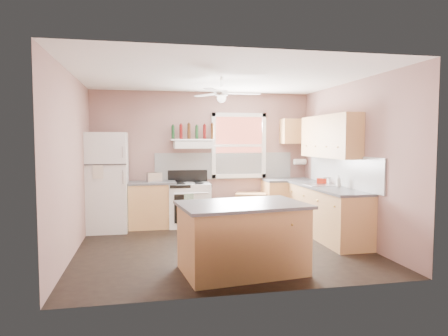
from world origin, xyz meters
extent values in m
plane|color=black|center=(0.00, 0.00, 0.00)|extent=(4.50, 4.50, 0.00)
plane|color=white|center=(0.00, 0.00, 2.70)|extent=(4.50, 4.50, 0.00)
cube|color=#89645C|center=(0.00, 2.02, 1.35)|extent=(4.50, 0.05, 2.70)
cube|color=#89645C|center=(2.27, 0.00, 1.35)|extent=(0.05, 4.00, 2.70)
cube|color=#89645C|center=(-2.27, 0.00, 1.35)|extent=(0.05, 4.00, 2.70)
cube|color=white|center=(0.45, 1.99, 1.18)|extent=(2.90, 0.03, 0.55)
cube|color=white|center=(2.23, 0.30, 1.18)|extent=(0.03, 2.60, 0.55)
cube|color=brown|center=(0.75, 1.98, 1.60)|extent=(1.00, 0.02, 1.20)
cube|color=white|center=(0.75, 1.96, 1.60)|extent=(1.16, 0.07, 1.36)
cube|color=white|center=(-1.91, 1.56, 0.93)|extent=(0.80, 0.78, 1.86)
cube|color=tan|center=(-1.06, 1.70, 0.43)|extent=(0.90, 0.60, 0.86)
cube|color=#48484A|center=(-1.06, 1.70, 0.88)|extent=(0.92, 0.62, 0.04)
cube|color=silver|center=(-1.02, 1.69, 0.99)|extent=(0.31, 0.23, 0.18)
cube|color=white|center=(-0.33, 1.67, 0.43)|extent=(0.84, 0.68, 0.86)
cube|color=white|center=(-0.23, 1.75, 1.62)|extent=(0.78, 0.50, 0.14)
cube|color=white|center=(-0.23, 1.87, 1.72)|extent=(0.90, 0.26, 0.03)
cube|color=tan|center=(0.95, 1.70, 0.31)|extent=(0.72, 0.59, 0.62)
cube|color=tan|center=(1.75, 1.70, 0.43)|extent=(1.00, 0.60, 0.86)
cube|color=tan|center=(1.95, 0.30, 0.43)|extent=(0.60, 2.20, 0.86)
cube|color=#48484A|center=(1.75, 1.70, 0.88)|extent=(1.02, 0.62, 0.04)
cube|color=#48484A|center=(1.94, 0.30, 0.88)|extent=(0.62, 2.22, 0.04)
cube|color=silver|center=(1.94, 0.50, 0.90)|extent=(0.55, 0.45, 0.03)
cylinder|color=silver|center=(2.10, 0.50, 0.97)|extent=(0.03, 0.03, 0.14)
cube|color=tan|center=(2.08, 0.50, 1.78)|extent=(0.33, 1.80, 0.76)
cube|color=tan|center=(1.95, 1.83, 1.90)|extent=(0.60, 0.33, 0.52)
cylinder|color=white|center=(2.07, 1.86, 1.25)|extent=(0.26, 0.12, 0.12)
cube|color=tan|center=(0.04, -1.23, 0.43)|extent=(1.62, 1.14, 0.86)
cube|color=#48484A|center=(0.04, -1.23, 0.88)|extent=(1.72, 1.24, 0.04)
cylinder|color=white|center=(0.00, 0.00, 2.45)|extent=(0.20, 0.20, 0.08)
imported|color=silver|center=(2.09, 0.13, 1.01)|extent=(0.11, 0.11, 0.21)
cube|color=red|center=(2.06, 0.75, 0.95)|extent=(0.21, 0.18, 0.10)
cylinder|color=#143819|center=(-0.63, 1.87, 1.87)|extent=(0.06, 0.06, 0.27)
cylinder|color=#590F0F|center=(-0.47, 1.87, 1.88)|extent=(0.06, 0.06, 0.29)
cylinder|color=#3F230F|center=(-0.31, 1.87, 1.89)|extent=(0.06, 0.06, 0.31)
cylinder|color=#143819|center=(-0.15, 1.87, 1.87)|extent=(0.06, 0.06, 0.27)
cylinder|color=#590F0F|center=(0.01, 1.87, 1.88)|extent=(0.06, 0.06, 0.29)
cylinder|color=#3F230F|center=(0.17, 1.87, 1.89)|extent=(0.06, 0.06, 0.31)
camera|label=1|loc=(-1.20, -6.20, 1.71)|focal=32.00mm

